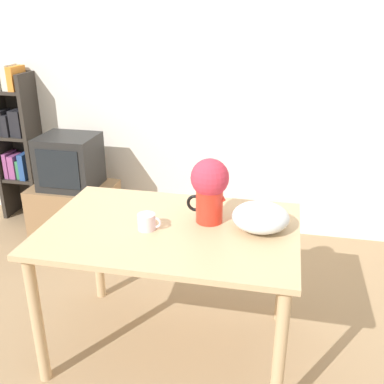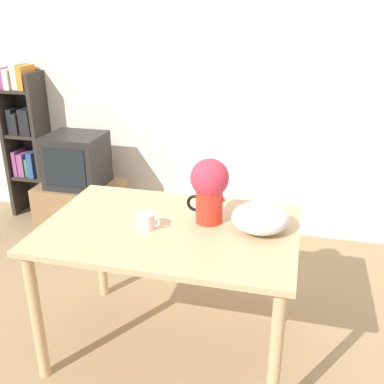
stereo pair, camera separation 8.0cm
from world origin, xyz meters
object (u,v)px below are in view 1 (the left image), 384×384
object	(u,v)px
flower_vase	(210,186)
tv_set	(70,162)
white_bowl	(260,217)
coffee_mug	(147,222)

from	to	relation	value
flower_vase	tv_set	size ratio (longest dim) A/B	0.78
flower_vase	white_bowl	size ratio (longest dim) A/B	1.19
white_bowl	flower_vase	bearing A→B (deg)	172.82
coffee_mug	tv_set	world-z (taller)	tv_set
coffee_mug	tv_set	xyz separation A→B (m)	(-1.04, 1.22, -0.15)
flower_vase	white_bowl	bearing A→B (deg)	-7.18
flower_vase	coffee_mug	size ratio (longest dim) A/B	2.79
white_bowl	coffee_mug	bearing A→B (deg)	-167.57
tv_set	white_bowl	bearing A→B (deg)	-34.13
white_bowl	tv_set	distance (m)	1.95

